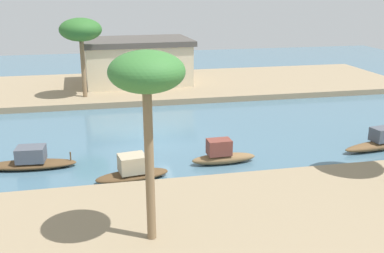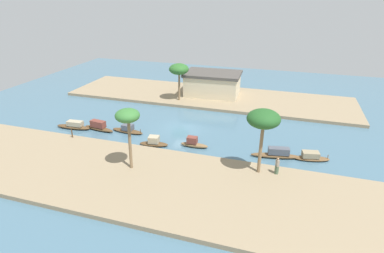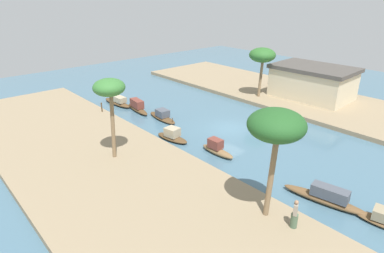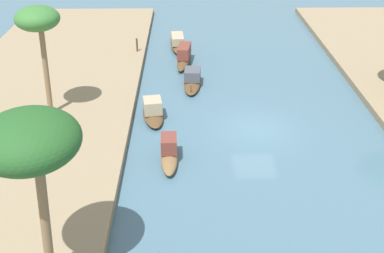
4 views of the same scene
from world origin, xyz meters
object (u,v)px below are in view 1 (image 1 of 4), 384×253
(palm_tree_right_tall, at_px, (81,31))
(sampan_downstream_large, at_px, (31,161))
(palm_tree_left_near, at_px, (147,77))
(riverside_building, at_px, (137,61))
(sampan_midstream, at_px, (222,155))
(sampan_with_red_awning, at_px, (132,171))

(palm_tree_right_tall, bearing_deg, sampan_downstream_large, -100.41)
(palm_tree_left_near, bearing_deg, riverside_building, 85.72)
(palm_tree_left_near, bearing_deg, palm_tree_right_tall, 96.72)
(sampan_downstream_large, distance_m, riverside_building, 18.99)
(riverside_building, bearing_deg, sampan_midstream, -84.89)
(sampan_midstream, xyz_separation_m, sampan_with_red_awning, (-4.60, -1.09, -0.04))
(sampan_with_red_awning, xyz_separation_m, palm_tree_right_tall, (-2.36, 15.62, 5.01))
(sampan_downstream_large, distance_m, sampan_with_red_awning, 5.36)
(sampan_with_red_awning, bearing_deg, palm_tree_right_tall, 89.71)
(riverside_building, bearing_deg, palm_tree_right_tall, -137.80)
(riverside_building, bearing_deg, sampan_downstream_large, -113.78)
(sampan_with_red_awning, bearing_deg, palm_tree_left_near, -97.19)
(sampan_midstream, bearing_deg, palm_tree_left_near, -123.92)
(sampan_downstream_large, xyz_separation_m, palm_tree_right_tall, (2.42, 13.19, 5.07))
(sampan_with_red_awning, xyz_separation_m, riverside_building, (2.11, 20.02, 1.95))
(sampan_midstream, xyz_separation_m, riverside_building, (-2.49, 18.93, 1.92))
(sampan_downstream_large, xyz_separation_m, riverside_building, (6.89, 17.59, 2.01))
(sampan_midstream, relative_size, sampan_downstream_large, 0.74)
(sampan_midstream, distance_m, palm_tree_right_tall, 16.86)
(sampan_midstream, xyz_separation_m, palm_tree_right_tall, (-6.96, 14.53, 4.98))
(sampan_midstream, height_order, sampan_with_red_awning, sampan_midstream)
(sampan_midstream, bearing_deg, palm_tree_right_tall, 114.21)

